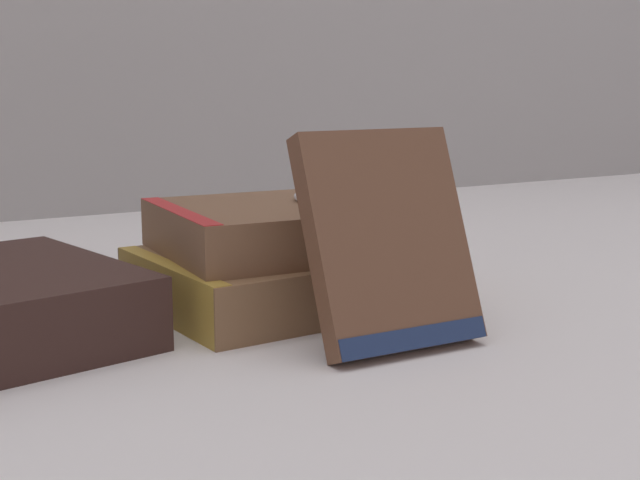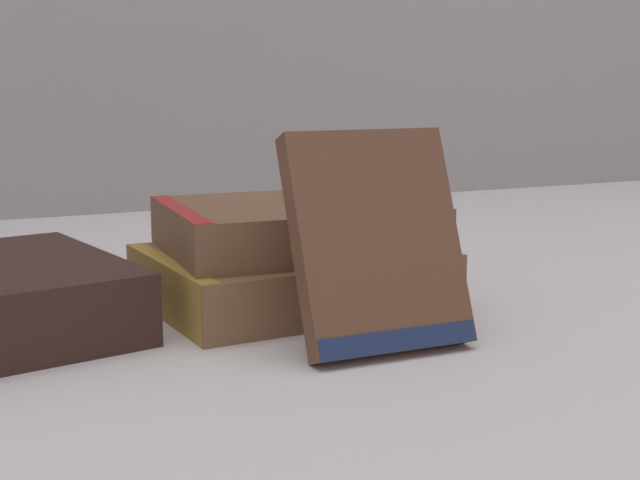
# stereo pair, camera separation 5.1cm
# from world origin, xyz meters

# --- Properties ---
(ground_plane) EXTENTS (3.00, 3.00, 0.00)m
(ground_plane) POSITION_xyz_m (0.00, 0.00, 0.00)
(ground_plane) COLOR silver
(book_flat_bottom) EXTENTS (0.20, 0.16, 0.04)m
(book_flat_bottom) POSITION_xyz_m (0.00, 0.02, 0.02)
(book_flat_bottom) COLOR brown
(book_flat_bottom) RESTS_ON ground_plane
(book_flat_top) EXTENTS (0.18, 0.14, 0.03)m
(book_flat_top) POSITION_xyz_m (0.00, 0.02, 0.05)
(book_flat_top) COLOR brown
(book_flat_top) RESTS_ON book_flat_bottom
(book_leaning_front) EXTENTS (0.10, 0.06, 0.12)m
(book_leaning_front) POSITION_xyz_m (0.01, -0.10, 0.06)
(book_leaning_front) COLOR brown
(book_leaning_front) RESTS_ON ground_plane
(pocket_watch) EXTENTS (0.05, 0.05, 0.01)m
(pocket_watch) POSITION_xyz_m (0.04, 0.01, 0.07)
(pocket_watch) COLOR white
(pocket_watch) RESTS_ON book_flat_top
(reading_glasses) EXTENTS (0.09, 0.04, 0.00)m
(reading_glasses) POSITION_xyz_m (-0.02, 0.16, 0.00)
(reading_glasses) COLOR #4C3828
(reading_glasses) RESTS_ON ground_plane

